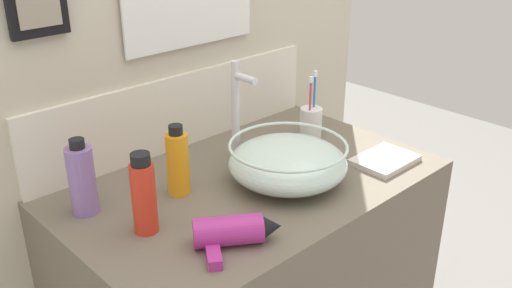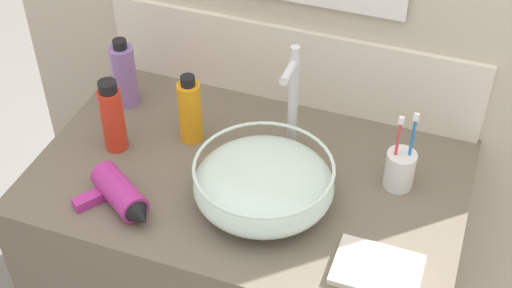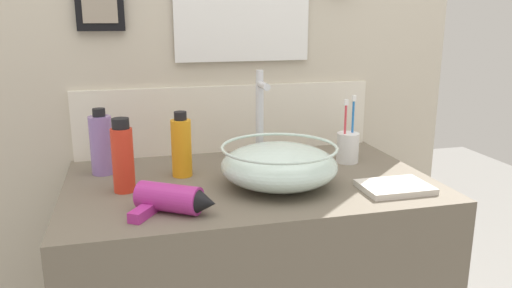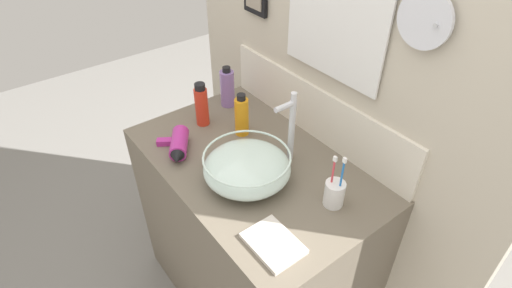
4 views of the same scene
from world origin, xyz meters
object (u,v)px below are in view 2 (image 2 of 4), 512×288
(shampoo_bottle, at_px, (190,111))
(hand_towel, at_px, (377,270))
(soap_dispenser, at_px, (112,117))
(spray_bottle, at_px, (124,75))
(faucet, at_px, (292,96))
(hair_drier, at_px, (121,196))
(toothbrush_cup, at_px, (400,169))
(glass_bowl_sink, at_px, (264,183))

(shampoo_bottle, distance_m, hand_towel, 0.59)
(soap_dispenser, relative_size, hand_towel, 1.09)
(spray_bottle, bearing_deg, hand_towel, -24.42)
(shampoo_bottle, relative_size, spray_bottle, 0.97)
(faucet, xyz_separation_m, spray_bottle, (-0.46, 0.03, -0.07))
(hair_drier, height_order, toothbrush_cup, toothbrush_cup)
(spray_bottle, bearing_deg, toothbrush_cup, -5.37)
(toothbrush_cup, bearing_deg, shampoo_bottle, -178.97)
(toothbrush_cup, relative_size, shampoo_bottle, 1.12)
(toothbrush_cup, xyz_separation_m, shampoo_bottle, (-0.51, -0.01, 0.04))
(soap_dispenser, bearing_deg, hand_towel, -13.80)
(hair_drier, distance_m, hand_towel, 0.58)
(hand_towel, bearing_deg, hair_drier, -179.04)
(hand_towel, bearing_deg, shampoo_bottle, 153.67)
(toothbrush_cup, height_order, spray_bottle, toothbrush_cup)
(shampoo_bottle, bearing_deg, faucet, 10.84)
(glass_bowl_sink, relative_size, hand_towel, 1.76)
(soap_dispenser, bearing_deg, toothbrush_cup, 8.55)
(soap_dispenser, bearing_deg, hair_drier, -58.48)
(glass_bowl_sink, distance_m, faucet, 0.22)
(shampoo_bottle, relative_size, soap_dispenser, 0.96)
(faucet, distance_m, shampoo_bottle, 0.26)
(faucet, height_order, shampoo_bottle, faucet)
(faucet, relative_size, toothbrush_cup, 1.38)
(toothbrush_cup, height_order, shampoo_bottle, toothbrush_cup)
(shampoo_bottle, height_order, spray_bottle, spray_bottle)
(shampoo_bottle, height_order, hand_towel, shampoo_bottle)
(faucet, distance_m, toothbrush_cup, 0.30)
(toothbrush_cup, bearing_deg, hand_towel, -87.29)
(hand_towel, bearing_deg, glass_bowl_sink, 158.85)
(shampoo_bottle, distance_m, soap_dispenser, 0.18)
(faucet, bearing_deg, toothbrush_cup, -7.78)
(toothbrush_cup, xyz_separation_m, hand_towel, (0.01, -0.27, -0.04))
(hair_drier, height_order, hand_towel, hair_drier)
(shampoo_bottle, bearing_deg, hand_towel, -26.33)
(hair_drier, bearing_deg, soap_dispenser, 121.52)
(faucet, distance_m, hair_drier, 0.45)
(hand_towel, bearing_deg, toothbrush_cup, 92.71)
(shampoo_bottle, xyz_separation_m, spray_bottle, (-0.22, 0.08, 0.00))
(faucet, bearing_deg, shampoo_bottle, -169.16)
(hair_drier, relative_size, shampoo_bottle, 1.13)
(hair_drier, bearing_deg, shampoo_bottle, 79.44)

